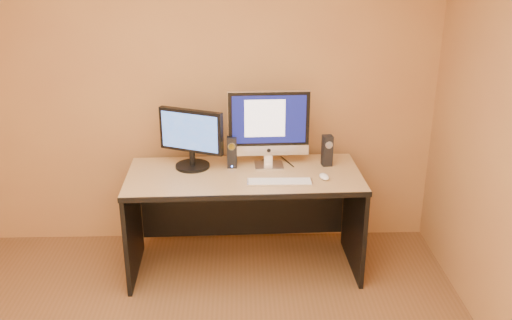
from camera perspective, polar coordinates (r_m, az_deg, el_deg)
The scene contains 10 objects.
walls at distance 2.85m, azimuth -9.04°, elevation -3.99°, with size 4.00×4.00×2.60m, color #A97B44, non-canonical shape.
desk at distance 4.52m, azimuth -1.15°, elevation -6.24°, with size 1.78×0.78×0.83m, color tan, non-canonical shape.
imac at distance 4.40m, azimuth 1.32°, elevation 3.13°, with size 0.64×0.23×0.61m, color silver, non-canonical shape.
second_monitor at distance 4.42m, azimuth -6.47°, elevation 2.10°, with size 0.54×0.27×0.47m, color black, non-canonical shape.
speaker_left at distance 4.44m, azimuth -2.42°, elevation 0.79°, with size 0.08×0.08×0.25m, color black, non-canonical shape.
speaker_right at distance 4.50m, azimuth 7.13°, elevation 0.95°, with size 0.08×0.08×0.25m, color black, non-canonical shape.
keyboard at distance 4.19m, azimuth 2.39°, elevation -2.19°, with size 0.48×0.13×0.02m, color silver.
mouse at distance 4.28m, azimuth 6.83°, elevation -1.65°, with size 0.06×0.11×0.04m, color white.
cable_a at distance 4.58m, azimuth 3.13°, elevation -0.14°, with size 0.01×0.01×0.25m, color black.
cable_b at distance 4.61m, azimuth 0.73°, elevation 0.04°, with size 0.01×0.01×0.20m, color black.
Camera 1 is at (0.37, -2.56, 2.51)m, focal length 40.00 mm.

